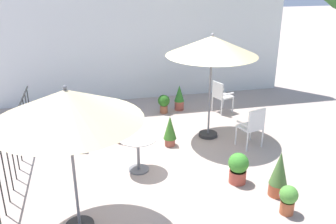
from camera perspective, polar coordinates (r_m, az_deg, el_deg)
ground_plane at (r=7.62m, az=0.70°, el=-7.75°), size 60.00×60.00×0.00m
villa_facade at (r=10.85m, az=-4.80°, el=16.04°), size 9.10×0.30×5.40m
terrace_railing at (r=7.28m, az=-23.50°, el=-5.11°), size 0.03×5.58×1.01m
patio_umbrella_0 at (r=8.08m, az=6.94°, el=10.18°), size 2.04×2.04×2.45m
patio_umbrella_1 at (r=5.03m, az=-15.66°, el=0.85°), size 2.08×2.08×2.31m
cafe_table_0 at (r=7.09m, az=-4.73°, el=-5.62°), size 0.74×0.74×0.71m
patio_chair_0 at (r=8.17m, az=13.19°, el=-2.00°), size 0.57×0.54×0.93m
patio_chair_1 at (r=10.07m, az=8.33°, el=2.73°), size 0.57×0.56×0.89m
potted_plant_0 at (r=10.00m, az=-0.67°, el=1.49°), size 0.33×0.33×0.52m
potted_plant_1 at (r=8.10m, az=0.31°, el=-2.86°), size 0.29×0.29×0.72m
potted_plant_2 at (r=10.20m, az=1.79°, el=2.32°), size 0.28×0.28×0.73m
potted_plant_3 at (r=8.44m, az=-7.58°, el=-2.80°), size 0.35×0.35×0.53m
potted_plant_4 at (r=9.29m, az=-14.47°, el=-0.60°), size 0.46×0.46×0.62m
potted_plant_5 at (r=6.64m, az=17.08°, el=-9.28°), size 0.32×0.32×0.85m
potted_plant_6 at (r=8.10m, az=-14.06°, el=-3.13°), size 0.31×0.31×0.84m
potted_plant_7 at (r=6.89m, az=10.98°, el=-8.55°), size 0.38×0.38×0.60m
potted_plant_8 at (r=6.31m, az=18.42°, el=-12.79°), size 0.30×0.30×0.51m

